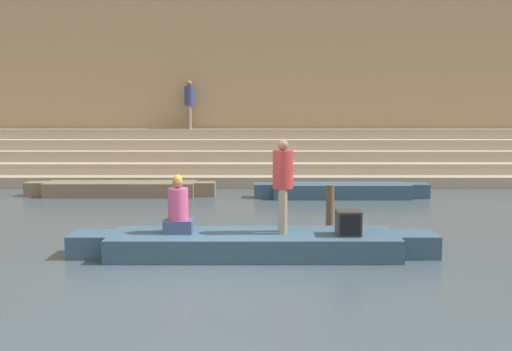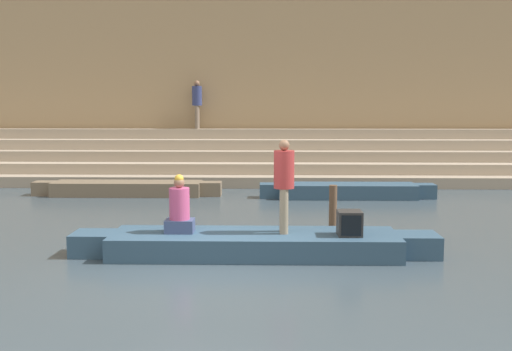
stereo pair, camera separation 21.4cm
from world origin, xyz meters
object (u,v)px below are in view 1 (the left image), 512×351
at_px(person_on_steps, 192,101).
at_px(person_standing, 285,180).
at_px(person_rowing, 180,210).
at_px(moored_boat_shore, 123,188).
at_px(mooring_post, 332,210).
at_px(tv_set, 351,223).
at_px(moored_boat_distant, 343,190).
at_px(rowboat_main, 256,243).

bearing_deg(person_on_steps, person_standing, -100.00).
bearing_deg(person_rowing, moored_boat_shore, 125.13).
bearing_deg(person_rowing, mooring_post, 44.92).
bearing_deg(tv_set, person_on_steps, 116.36).
bearing_deg(moored_boat_distant, mooring_post, -97.14).
height_order(rowboat_main, moored_boat_distant, moored_boat_distant).
bearing_deg(tv_set, mooring_post, 100.27).
height_order(person_standing, person_on_steps, person_on_steps).
bearing_deg(mooring_post, moored_boat_distant, 79.34).
relative_size(rowboat_main, moored_boat_shore, 1.17).
bearing_deg(moored_boat_distant, person_standing, -103.12).
xyz_separation_m(person_rowing, moored_boat_distant, (3.88, 6.71, -0.60)).
relative_size(moored_boat_shore, mooring_post, 5.40).
bearing_deg(moored_boat_shore, person_standing, -59.12).
distance_m(rowboat_main, tv_set, 1.74).
distance_m(tv_set, person_on_steps, 12.98).
bearing_deg(person_standing, rowboat_main, -160.62).
xyz_separation_m(tv_set, mooring_post, (-0.09, 1.90, -0.10)).
xyz_separation_m(tv_set, person_on_steps, (-4.13, 12.10, 2.21)).
xyz_separation_m(rowboat_main, moored_boat_distant, (2.53, 6.76, 0.00)).
xyz_separation_m(tv_set, moored_boat_distant, (0.85, 6.90, -0.40)).
bearing_deg(person_standing, person_on_steps, 117.66).
height_order(person_rowing, moored_boat_shore, person_rowing).
bearing_deg(person_rowing, rowboat_main, 12.72).
xyz_separation_m(mooring_post, person_on_steps, (-4.04, 10.20, 2.31)).
bearing_deg(tv_set, rowboat_main, -177.32).
relative_size(tv_set, person_on_steps, 0.25).
bearing_deg(mooring_post, rowboat_main, -132.08).
relative_size(person_standing, person_on_steps, 0.93).
height_order(person_standing, tv_set, person_standing).
xyz_separation_m(person_standing, person_rowing, (-1.88, -0.01, -0.55)).
height_order(rowboat_main, person_rowing, person_rowing).
xyz_separation_m(moored_boat_shore, person_on_steps, (1.53, 4.86, 2.61)).
relative_size(rowboat_main, tv_set, 14.33).
relative_size(person_standing, tv_set, 3.65).
bearing_deg(person_standing, person_rowing, -166.17).
bearing_deg(tv_set, person_standing, 177.92).
bearing_deg(moored_boat_distant, rowboat_main, -107.00).
bearing_deg(mooring_post, person_rowing, -149.78).
bearing_deg(person_on_steps, moored_boat_distant, -70.27).
height_order(person_rowing, mooring_post, person_rowing).
bearing_deg(moored_boat_distant, person_on_steps, 137.27).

